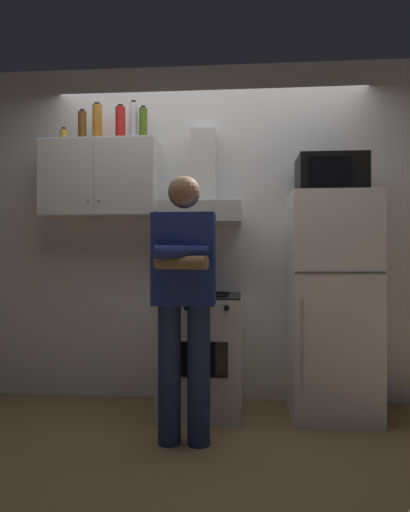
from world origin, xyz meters
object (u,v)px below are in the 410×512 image
Objects in this scene: microwave at (330,175)px; bottle_soda_red at (120,124)px; bottle_olive_oil at (143,124)px; person_standing at (184,297)px; bottle_vodka_clear at (134,122)px; range_hood at (202,198)px; refrigerator at (331,304)px; bottle_liquor_amber at (97,123)px; upper_cabinet at (101,180)px; bottle_beer_brown at (82,126)px; bottle_spice_jar at (64,136)px; stove_oven at (201,353)px.

bottle_soda_red is (-1.59, 0.08, 0.44)m from microwave.
bottle_soda_red is 0.18m from bottle_olive_oil.
microwave is 0.29× the size of person_standing.
bottle_vodka_clear reaches higher than microwave.
range_hood is 1.25m from refrigerator.
bottle_soda_red is 0.90× the size of bottle_liquor_amber.
bottle_vodka_clear is (-1.50, 0.15, 1.41)m from refrigerator.
bottle_soda_red reaches higher than bottle_olive_oil.
upper_cabinet is 0.81m from range_hood.
bottle_vodka_clear is at bearing 6.80° from bottle_beer_brown.
microwave is at bearing -2.85° from bottle_soda_red.
bottle_liquor_amber is 0.12m from bottle_beer_brown.
upper_cabinet is 1.35m from person_standing.
bottle_spice_jar is (-2.06, 0.13, 1.30)m from refrigerator.
bottle_spice_jar is at bearing 176.87° from microwave.
stove_oven is 3.45× the size of bottle_beer_brown.
upper_cabinet is 1.88× the size of microwave.
refrigerator is (0.95, -0.13, -0.80)m from range_hood.
person_standing is at bearing -60.42° from bottle_olive_oil.
range_hood is 2.30× the size of bottle_vodka_clear.
bottle_beer_brown reaches higher than upper_cabinet.
bottle_soda_red is 0.48m from bottle_spice_jar.
range_hood is 2.96× the size of bottle_beer_brown.
person_standing is at bearing -93.91° from range_hood.
stove_oven is at bearing -8.88° from bottle_liquor_amber.
microwave is 1.90× the size of bottle_beer_brown.
bottle_olive_oil is at bearing -19.21° from bottle_vodka_clear.
bottle_beer_brown reaches higher than stove_oven.
bottle_spice_jar reaches higher than stove_oven.
upper_cabinet reaches higher than microwave.
bottle_olive_oil is at bearing 119.58° from person_standing.
bottle_beer_brown is at bearing -172.91° from upper_cabinet.
stove_oven is 1.81m from bottle_olive_oil.
range_hood reaches higher than upper_cabinet.
bottle_beer_brown reaches higher than microwave.
bottle_liquor_amber is at bearing 11.81° from bottle_beer_brown.
bottle_olive_oil is (-1.41, 0.12, 1.38)m from refrigerator.
microwave is (1.75, -0.11, -0.01)m from upper_cabinet.
bottle_soda_red reaches higher than microwave.
stove_oven is 1.17m from range_hood.
microwave is at bearing 1.15° from stove_oven.
refrigerator is 13.15× the size of bottle_spice_jar.
bottle_soda_red is (-0.64, -0.03, 0.58)m from range_hood.
upper_cabinet is 0.55× the size of person_standing.
bottle_vodka_clear is at bearing 174.13° from refrigerator.
microwave is at bearing -3.13° from bottle_spice_jar.
bottle_liquor_amber reaches higher than range_hood.
stove_oven is 3.20× the size of bottle_olive_oil.
microwave is at bearing -4.31° from bottle_olive_oil.
bottle_soda_red is (-0.64, 0.10, 1.75)m from stove_oven.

